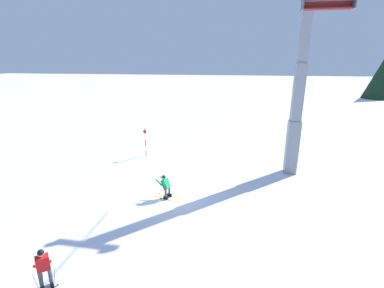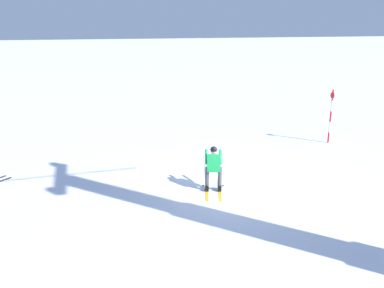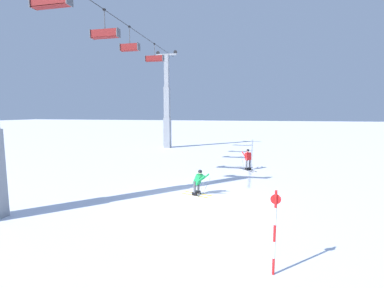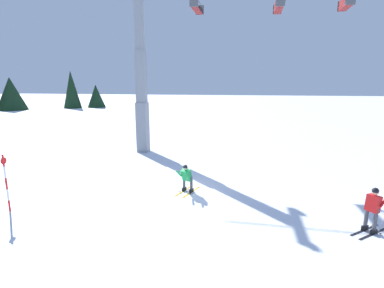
# 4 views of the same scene
# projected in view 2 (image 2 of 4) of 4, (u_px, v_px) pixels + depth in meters

# --- Properties ---
(ground_plane) EXTENTS (260.00, 260.00, 0.00)m
(ground_plane) POSITION_uv_depth(u_px,v_px,m) (236.00, 187.00, 13.10)
(ground_plane) COLOR white
(skier_carving_main) EXTENTS (1.03, 1.77, 1.52)m
(skier_carving_main) POSITION_uv_depth(u_px,v_px,m) (214.00, 166.00, 12.71)
(skier_carving_main) COLOR yellow
(skier_carving_main) RESTS_ON ground_plane
(trail_marker_pole) EXTENTS (0.07, 0.28, 2.40)m
(trail_marker_pole) POSITION_uv_depth(u_px,v_px,m) (331.00, 115.00, 17.58)
(trail_marker_pole) COLOR red
(trail_marker_pole) RESTS_ON ground_plane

